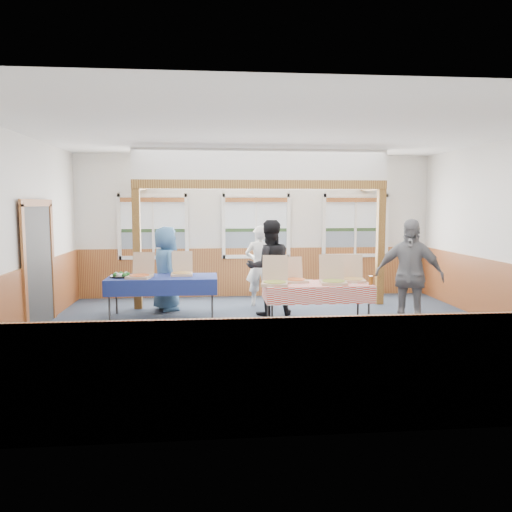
{
  "coord_description": "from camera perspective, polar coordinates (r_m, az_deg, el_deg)",
  "views": [
    {
      "loc": [
        -1.06,
        -7.79,
        2.11
      ],
      "look_at": [
        -0.23,
        1.0,
        1.18
      ],
      "focal_mm": 35.0,
      "sensor_mm": 36.0,
      "label": 1
    }
  ],
  "objects": [
    {
      "name": "floor",
      "position": [
        8.14,
        2.33,
        -9.0
      ],
      "size": [
        8.0,
        8.0,
        0.0
      ],
      "primitive_type": "plane",
      "color": "#282F41",
      "rests_on": "ground"
    },
    {
      "name": "ceiling",
      "position": [
        7.94,
        2.43,
        13.93
      ],
      "size": [
        8.0,
        8.0,
        0.0
      ],
      "primitive_type": "plane",
      "rotation": [
        3.14,
        0.0,
        0.0
      ],
      "color": "white",
      "rests_on": "wall_back"
    },
    {
      "name": "wall_back",
      "position": [
        11.35,
        -0.01,
        3.45
      ],
      "size": [
        8.0,
        0.0,
        8.0
      ],
      "primitive_type": "plane",
      "rotation": [
        1.57,
        0.0,
        0.0
      ],
      "color": "silver",
      "rests_on": "floor"
    },
    {
      "name": "wall_front",
      "position": [
        4.45,
        8.45,
        -0.59
      ],
      "size": [
        8.0,
        0.0,
        8.0
      ],
      "primitive_type": "plane",
      "rotation": [
        -1.57,
        0.0,
        0.0
      ],
      "color": "silver",
      "rests_on": "floor"
    },
    {
      "name": "wall_left",
      "position": [
        8.34,
        -26.02,
        1.92
      ],
      "size": [
        0.0,
        8.0,
        8.0
      ],
      "primitive_type": "plane",
      "rotation": [
        1.57,
        0.0,
        1.57
      ],
      "color": "silver",
      "rests_on": "floor"
    },
    {
      "name": "wainscot_back",
      "position": [
        11.42,
        0.01,
        -1.83
      ],
      "size": [
        7.98,
        0.05,
        1.1
      ],
      "primitive_type": "cube",
      "color": "brown",
      "rests_on": "floor"
    },
    {
      "name": "wainscot_front",
      "position": [
        4.71,
        8.17,
        -13.36
      ],
      "size": [
        7.98,
        0.05,
        1.1
      ],
      "primitive_type": "cube",
      "color": "brown",
      "rests_on": "floor"
    },
    {
      "name": "wainscot_left",
      "position": [
        8.46,
        -25.53,
        -5.19
      ],
      "size": [
        0.05,
        6.98,
        1.1
      ],
      "primitive_type": "cube",
      "color": "brown",
      "rests_on": "floor"
    },
    {
      "name": "wainscot_right",
      "position": [
        9.4,
        27.18,
        -4.19
      ],
      "size": [
        0.05,
        6.98,
        1.1
      ],
      "primitive_type": "cube",
      "color": "brown",
      "rests_on": "floor"
    },
    {
      "name": "cased_opening",
      "position": [
        9.22,
        -23.67,
        -1.08
      ],
      "size": [
        0.06,
        1.3,
        2.1
      ],
      "primitive_type": "cube",
      "color": "#353535",
      "rests_on": "wall_left"
    },
    {
      "name": "window_left",
      "position": [
        11.32,
        -11.68,
        3.72
      ],
      "size": [
        1.56,
        0.1,
        1.46
      ],
      "color": "white",
      "rests_on": "wall_back"
    },
    {
      "name": "window_mid",
      "position": [
        11.3,
        0.01,
        3.84
      ],
      "size": [
        1.56,
        0.1,
        1.46
      ],
      "color": "white",
      "rests_on": "wall_back"
    },
    {
      "name": "window_right",
      "position": [
        11.74,
        11.28,
        3.8
      ],
      "size": [
        1.56,
        0.1,
        1.46
      ],
      "color": "white",
      "rests_on": "wall_back"
    },
    {
      "name": "post_left",
      "position": [
        10.23,
        -13.44,
        0.76
      ],
      "size": [
        0.15,
        0.15,
        2.4
      ],
      "primitive_type": "cube",
      "color": "#5D3614",
      "rests_on": "floor"
    },
    {
      "name": "post_right",
      "position": [
        10.74,
        14.02,
        0.98
      ],
      "size": [
        0.15,
        0.15,
        2.4
      ],
      "primitive_type": "cube",
      "color": "#5D3614",
      "rests_on": "floor"
    },
    {
      "name": "cross_beam",
      "position": [
        10.15,
        0.63,
        8.17
      ],
      "size": [
        5.15,
        0.18,
        0.18
      ],
      "primitive_type": "cube",
      "color": "#5D3614",
      "rests_on": "post_left"
    },
    {
      "name": "table_left",
      "position": [
        9.43,
        -10.63,
        -2.65
      ],
      "size": [
        2.18,
        1.5,
        0.76
      ],
      "rotation": [
        0.0,
        0.0,
        0.32
      ],
      "color": "#353535",
      "rests_on": "floor"
    },
    {
      "name": "table_right",
      "position": [
        8.57,
        7.01,
        -3.49
      ],
      "size": [
        1.96,
        1.44,
        0.76
      ],
      "rotation": [
        0.0,
        0.0,
        0.36
      ],
      "color": "#353535",
      "rests_on": "floor"
    },
    {
      "name": "pizza_box_a",
      "position": [
        9.35,
        -13.09,
        -2.03
      ],
      "size": [
        0.5,
        0.57,
        0.45
      ],
      "rotation": [
        0.0,
        0.0,
        -0.19
      ],
      "color": "tan",
      "rests_on": "table_left"
    },
    {
      "name": "pizza_box_b",
      "position": [
        9.55,
        -8.46,
        -1.78
      ],
      "size": [
        0.41,
        0.49,
        0.43
      ],
      "rotation": [
        0.0,
        0.0,
        0.02
      ],
      "color": "tan",
      "rests_on": "table_left"
    },
    {
      "name": "pizza_box_c",
      "position": [
        8.33,
        2.16,
        -2.84
      ],
      "size": [
        0.51,
        0.59,
        0.47
      ],
      "rotation": [
        0.0,
        0.0,
        -0.16
      ],
      "color": "tan",
      "rests_on": "table_right"
    },
    {
      "name": "pizza_box_d",
      "position": [
        8.67,
        4.45,
        -2.53
      ],
      "size": [
        0.43,
        0.5,
        0.41
      ],
      "rotation": [
        0.0,
        0.0,
        0.12
      ],
      "color": "tan",
      "rests_on": "table_right"
    },
    {
      "name": "pizza_box_e",
      "position": [
        8.54,
        8.8,
        -2.69
      ],
      "size": [
        0.49,
        0.57,
        0.47
      ],
      "rotation": [
        0.0,
        0.0,
        -0.11
      ],
      "color": "tan",
      "rests_on": "table_right"
    },
    {
      "name": "pizza_box_f",
      "position": [
        8.85,
        10.98,
        -2.43
      ],
      "size": [
        0.47,
        0.55,
        0.45
      ],
      "rotation": [
        0.0,
        0.0,
        -0.13
      ],
      "color": "tan",
      "rests_on": "table_right"
    },
    {
      "name": "veggie_tray",
      "position": [
        9.52,
        -15.14,
        -2.16
      ],
      "size": [
        0.42,
        0.42,
        0.09
      ],
      "color": "black",
      "rests_on": "table_left"
    },
    {
      "name": "drink_glass",
      "position": [
        8.54,
        12.97,
        -2.73
      ],
      "size": [
        0.07,
        0.07,
        0.15
      ],
      "primitive_type": "cylinder",
      "color": "#8E4E17",
      "rests_on": "table_right"
    },
    {
      "name": "woman_white",
      "position": [
        10.25,
        0.46,
        -1.13
      ],
      "size": [
        0.65,
        0.48,
        1.66
      ],
      "primitive_type": "imported",
      "rotation": [
        0.0,
        0.0,
        3.01
      ],
      "color": "white",
      "rests_on": "floor"
    },
    {
      "name": "woman_black",
      "position": [
        9.41,
        1.52,
        -1.34
      ],
      "size": [
        0.95,
        0.78,
        1.81
      ],
      "primitive_type": "imported",
      "rotation": [
        0.0,
        0.0,
        3.25
      ],
      "color": "black",
      "rests_on": "floor"
    },
    {
      "name": "man_blue",
      "position": [
        10.01,
        -10.25,
        -1.41
      ],
      "size": [
        0.76,
        0.94,
        1.66
      ],
      "primitive_type": "imported",
      "rotation": [
        0.0,
        0.0,
        1.9
      ],
      "color": "#3B6795",
      "rests_on": "floor"
    },
    {
      "name": "person_grey",
      "position": [
        8.53,
        17.07,
        -2.17
      ],
      "size": [
        1.17,
        0.94,
        1.86
      ],
      "primitive_type": "imported",
      "rotation": [
        0.0,
        0.0,
        -0.52
      ],
      "color": "gray",
      "rests_on": "floor"
    }
  ]
}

